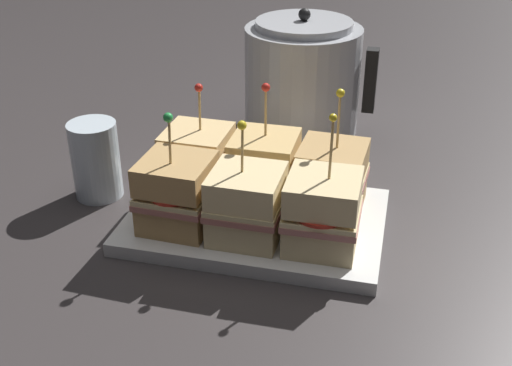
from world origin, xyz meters
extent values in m
plane|color=#383333|center=(0.00, 0.00, 0.00)|extent=(6.00, 6.00, 0.00)
cube|color=white|center=(0.00, 0.00, 0.01)|extent=(0.33, 0.22, 0.01)
cube|color=white|center=(0.00, 0.00, 0.01)|extent=(0.33, 0.22, 0.01)
cube|color=tan|center=(-0.09, -0.04, 0.04)|extent=(0.09, 0.09, 0.04)
cube|color=#B26B60|center=(-0.09, -0.04, 0.06)|extent=(0.09, 0.09, 0.01)
cube|color=beige|center=(-0.09, -0.04, 0.07)|extent=(0.09, 0.09, 0.01)
cylinder|color=red|center=(-0.09, -0.06, 0.07)|extent=(0.06, 0.06, 0.00)
cube|color=tan|center=(-0.09, -0.04, 0.09)|extent=(0.09, 0.09, 0.04)
cylinder|color=tan|center=(-0.09, -0.05, 0.14)|extent=(0.00, 0.01, 0.07)
sphere|color=green|center=(-0.09, -0.05, 0.17)|extent=(0.01, 0.01, 0.01)
cube|color=beige|center=(0.00, -0.05, 0.04)|extent=(0.09, 0.09, 0.04)
cube|color=#B26B60|center=(0.00, -0.05, 0.06)|extent=(0.09, 0.09, 0.01)
cube|color=beige|center=(0.00, -0.05, 0.07)|extent=(0.09, 0.09, 0.01)
cube|color=beige|center=(0.00, -0.05, 0.09)|extent=(0.09, 0.09, 0.04)
cylinder|color=tan|center=(-0.01, -0.04, 0.13)|extent=(0.00, 0.01, 0.07)
sphere|color=yellow|center=(-0.01, -0.04, 0.16)|extent=(0.01, 0.01, 0.01)
cube|color=beige|center=(0.09, -0.05, 0.04)|extent=(0.09, 0.09, 0.04)
cube|color=tan|center=(0.09, -0.05, 0.06)|extent=(0.09, 0.09, 0.01)
cube|color=beige|center=(0.09, -0.05, 0.07)|extent=(0.09, 0.09, 0.01)
cylinder|color=red|center=(0.09, -0.06, 0.07)|extent=(0.06, 0.06, 0.00)
cube|color=beige|center=(0.09, -0.05, 0.09)|extent=(0.09, 0.09, 0.04)
cylinder|color=tan|center=(0.10, -0.04, 0.14)|extent=(0.00, 0.01, 0.09)
sphere|color=yellow|center=(0.10, -0.04, 0.18)|extent=(0.01, 0.01, 0.01)
cube|color=#DBB77A|center=(-0.09, 0.05, 0.04)|extent=(0.09, 0.09, 0.04)
cube|color=#B26B60|center=(-0.09, 0.05, 0.06)|extent=(0.09, 0.09, 0.01)
cube|color=beige|center=(-0.09, 0.05, 0.07)|extent=(0.09, 0.09, 0.01)
cylinder|color=red|center=(-0.09, 0.03, 0.07)|extent=(0.06, 0.06, 0.00)
cube|color=#E8C281|center=(-0.09, 0.05, 0.09)|extent=(0.09, 0.09, 0.04)
cylinder|color=tan|center=(-0.09, 0.05, 0.14)|extent=(0.00, 0.01, 0.07)
sphere|color=red|center=(-0.09, 0.05, 0.17)|extent=(0.01, 0.01, 0.01)
cube|color=tan|center=(0.00, 0.05, 0.04)|extent=(0.08, 0.08, 0.04)
cube|color=tan|center=(0.00, 0.05, 0.06)|extent=(0.09, 0.09, 0.01)
cube|color=beige|center=(0.00, 0.05, 0.07)|extent=(0.09, 0.09, 0.01)
cylinder|color=red|center=(0.00, 0.03, 0.07)|extent=(0.06, 0.06, 0.00)
cube|color=#E0B771|center=(0.00, 0.05, 0.09)|extent=(0.08, 0.08, 0.04)
cylinder|color=tan|center=(0.00, 0.05, 0.14)|extent=(0.00, 0.00, 0.08)
sphere|color=red|center=(0.00, 0.05, 0.18)|extent=(0.01, 0.01, 0.01)
cube|color=tan|center=(0.09, 0.05, 0.04)|extent=(0.09, 0.09, 0.04)
cube|color=#B26B60|center=(0.09, 0.05, 0.06)|extent=(0.09, 0.09, 0.01)
cube|color=beige|center=(0.09, 0.05, 0.07)|extent=(0.09, 0.09, 0.01)
cube|color=tan|center=(0.09, 0.05, 0.09)|extent=(0.09, 0.09, 0.04)
cylinder|color=tan|center=(0.10, 0.04, 0.14)|extent=(0.00, 0.01, 0.09)
sphere|color=yellow|center=(0.10, 0.04, 0.18)|extent=(0.01, 0.01, 0.01)
cylinder|color=#B7BABF|center=(0.00, 0.33, 0.09)|extent=(0.19, 0.19, 0.18)
cylinder|color=#B7BABF|center=(0.00, 0.33, 0.18)|extent=(0.16, 0.16, 0.01)
sphere|color=black|center=(0.00, 0.33, 0.20)|extent=(0.02, 0.02, 0.02)
cube|color=black|center=(0.11, 0.33, 0.10)|extent=(0.02, 0.02, 0.11)
cylinder|color=silver|center=(-0.24, 0.03, 0.06)|extent=(0.07, 0.07, 0.11)
camera|label=1|loc=(0.17, -0.70, 0.46)|focal=45.00mm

